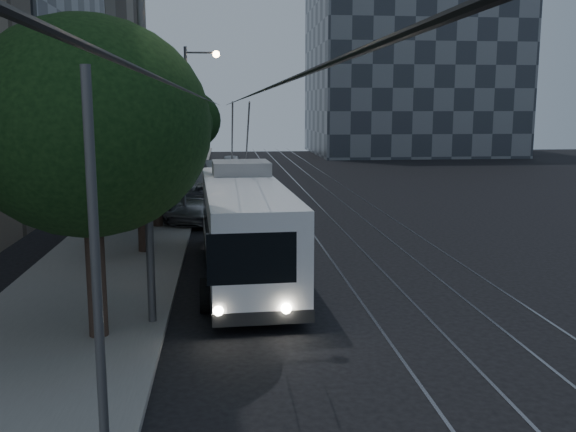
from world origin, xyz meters
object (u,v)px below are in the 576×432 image
Objects in this scene: trolleybus at (244,226)px; streetlamp_far at (193,105)px; car_white_b at (211,184)px; car_white_d at (231,164)px; pickup_silver at (208,202)px; car_white_c at (215,171)px; streetlamp_near at (162,104)px; car_white_a at (237,197)px.

trolleybus is 21.90m from streetlamp_far.
car_white_b is 14.15m from car_white_d.
pickup_silver is 1.39× the size of car_white_c.
car_white_d is 0.48× the size of streetlamp_near.
pickup_silver is 0.70× the size of streetlamp_near.
trolleybus is 2.61× the size of car_white_c.
car_white_b is 5.51m from streetlamp_far.
trolleybus reaches higher than car_white_b.
streetlamp_far reaches higher than streetlamp_near.
streetlamp_far is (-2.50, 21.39, 3.95)m from trolleybus.
streetlamp_far is (-2.53, 8.56, 4.81)m from car_white_a.
trolleybus is 12.86m from car_white_a.
streetlamp_near is (-0.79, -32.04, 4.76)m from car_white_c.
car_white_a is at bearing 83.23° from streetlamp_near.
car_white_a is (1.43, 2.33, -0.12)m from pickup_silver.
car_white_b is at bearing 107.15° from pickup_silver.
car_white_b is (-1.40, 18.89, -0.84)m from trolleybus.
streetlamp_far is at bearing 93.94° from trolleybus.
trolleybus is at bearing -63.00° from car_white_b.
car_white_b is (-1.43, 6.06, 0.02)m from car_white_a.
streetlamp_near reaches higher than pickup_silver.
car_white_a is at bearing -98.98° from car_white_c.
car_white_d is 38.12m from streetlamp_near.
streetlamp_near reaches higher than car_white_d.
car_white_b is 1.19× the size of car_white_c.
streetlamp_near is 26.19m from streetlamp_far.
car_white_c is at bearing 106.71° from pickup_silver.
car_white_a is 0.83× the size of car_white_b.
trolleybus is 2.65× the size of car_white_a.
car_white_c is (-1.27, 27.24, -0.87)m from trolleybus.
streetlamp_far reaches higher than car_white_b.
streetlamp_far is (-1.23, -5.85, 4.82)m from car_white_c.
pickup_silver reaches higher than car_white_a.
streetlamp_far is at bearing -100.09° from car_white_d.
car_white_a is 0.49× the size of streetlamp_far.
car_white_b is at bearing 91.51° from trolleybus.
trolleybus is 18.96m from car_white_b.
car_white_b is 8.35m from car_white_c.
streetlamp_near reaches higher than car_white_c.
streetlamp_far is at bearing 90.96° from streetlamp_near.
car_white_d is (-0.04, 20.14, -0.02)m from car_white_a.
trolleybus is at bearing -65.25° from pickup_silver.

